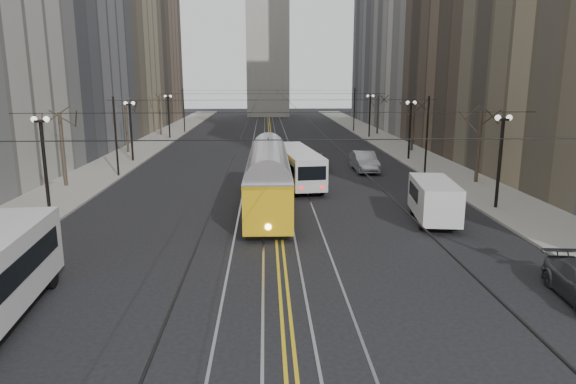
{
  "coord_description": "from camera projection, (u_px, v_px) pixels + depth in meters",
  "views": [
    {
      "loc": [
        -0.65,
        -12.51,
        8.0
      ],
      "look_at": [
        0.34,
        10.06,
        3.0
      ],
      "focal_mm": 32.0,
      "sensor_mm": 36.0,
      "label": 1
    }
  ],
  "objects": [
    {
      "name": "ground",
      "position": [
        292.0,
        379.0,
        13.95
      ],
      "size": [
        260.0,
        260.0,
        0.0
      ],
      "primitive_type": "plane",
      "color": "black",
      "rests_on": "ground"
    },
    {
      "name": "sidewalk_left",
      "position": [
        137.0,
        151.0,
        57.19
      ],
      "size": [
        5.0,
        140.0,
        0.15
      ],
      "primitive_type": "cube",
      "color": "gray",
      "rests_on": "ground"
    },
    {
      "name": "sidewalk_right",
      "position": [
        403.0,
        150.0,
        58.47
      ],
      "size": [
        5.0,
        140.0,
        0.15
      ],
      "primitive_type": "cube",
      "color": "gray",
      "rests_on": "ground"
    },
    {
      "name": "streetcar_rails",
      "position": [
        271.0,
        151.0,
        57.85
      ],
      "size": [
        4.8,
        130.0,
        0.02
      ],
      "primitive_type": "cube",
      "color": "gray",
      "rests_on": "ground"
    },
    {
      "name": "centre_lines",
      "position": [
        271.0,
        151.0,
        57.85
      ],
      "size": [
        0.42,
        130.0,
        0.01
      ],
      "primitive_type": "cube",
      "color": "gold",
      "rests_on": "ground"
    },
    {
      "name": "building_left_far",
      "position": [
        127.0,
        11.0,
        92.43
      ],
      "size": [
        16.0,
        20.0,
        40.0
      ],
      "primitive_type": "cube",
      "color": "brown",
      "rests_on": "ground"
    },
    {
      "name": "building_right_far",
      "position": [
        406.0,
        12.0,
        94.61
      ],
      "size": [
        16.0,
        20.0,
        40.0
      ],
      "primitive_type": "cube",
      "color": "slate",
      "rests_on": "ground"
    },
    {
      "name": "lamp_posts",
      "position": [
        274.0,
        145.0,
        41.39
      ],
      "size": [
        27.6,
        57.2,
        5.6
      ],
      "color": "black",
      "rests_on": "ground"
    },
    {
      "name": "street_trees",
      "position": [
        273.0,
        136.0,
        47.73
      ],
      "size": [
        31.68,
        53.28,
        5.6
      ],
      "color": "#382D23",
      "rests_on": "ground"
    },
    {
      "name": "trolley_wires",
      "position": [
        272.0,
        126.0,
        47.12
      ],
      "size": [
        25.96,
        120.0,
        6.6
      ],
      "color": "black",
      "rests_on": "ground"
    },
    {
      "name": "streetcar",
      "position": [
        268.0,
        185.0,
        31.62
      ],
      "size": [
        2.65,
        13.66,
        3.21
      ],
      "primitive_type": "cube",
      "rotation": [
        0.0,
        0.0,
        -0.01
      ],
      "color": "yellow",
      "rests_on": "ground"
    },
    {
      "name": "rear_bus",
      "position": [
        298.0,
        167.0,
        39.4
      ],
      "size": [
        3.51,
        10.55,
        2.7
      ],
      "primitive_type": "cube",
      "rotation": [
        0.0,
        0.0,
        0.12
      ],
      "color": "silver",
      "rests_on": "ground"
    },
    {
      "name": "cargo_van",
      "position": [
        434.0,
        202.0,
        28.96
      ],
      "size": [
        2.72,
        5.6,
        2.38
      ],
      "primitive_type": "cube",
      "rotation": [
        0.0,
        0.0,
        -0.12
      ],
      "color": "white",
      "rests_on": "ground"
    },
    {
      "name": "sedan_grey",
      "position": [
        318.0,
        162.0,
        45.69
      ],
      "size": [
        2.18,
        4.57,
        1.51
      ],
      "primitive_type": "imported",
      "rotation": [
        0.0,
        0.0,
        -0.09
      ],
      "color": "#464A4E",
      "rests_on": "ground"
    },
    {
      "name": "sedan_silver",
      "position": [
        364.0,
        161.0,
        45.3
      ],
      "size": [
        1.89,
        5.23,
        1.72
      ],
      "primitive_type": "imported",
      "rotation": [
        0.0,
        0.0,
        0.01
      ],
      "color": "#9A9BA1",
      "rests_on": "ground"
    }
  ]
}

